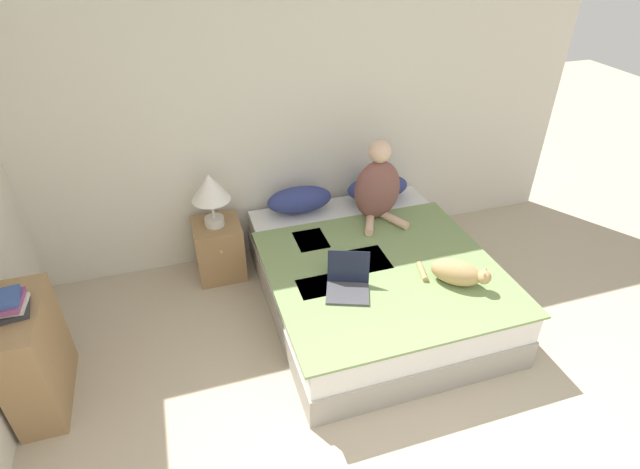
# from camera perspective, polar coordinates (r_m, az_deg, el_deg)

# --- Properties ---
(wall_back) EXTENTS (5.52, 0.05, 2.55)m
(wall_back) POSITION_cam_1_polar(r_m,az_deg,el_deg) (4.44, -3.42, 12.88)
(wall_back) COLOR beige
(wall_back) RESTS_ON ground_plane
(bed) EXTENTS (1.75, 2.05, 0.50)m
(bed) POSITION_cam_1_polar(r_m,az_deg,el_deg) (4.16, 6.05, -5.24)
(bed) COLOR #9E998E
(bed) RESTS_ON ground_plane
(pillow_near) EXTENTS (0.59, 0.29, 0.23)m
(pillow_near) POSITION_cam_1_polar(r_m,az_deg,el_deg) (4.51, -2.35, 4.00)
(pillow_near) COLOR navy
(pillow_near) RESTS_ON bed
(pillow_far) EXTENTS (0.59, 0.29, 0.23)m
(pillow_far) POSITION_cam_1_polar(r_m,az_deg,el_deg) (4.74, 6.60, 5.35)
(pillow_far) COLOR navy
(pillow_far) RESTS_ON bed
(person_sitting) EXTENTS (0.42, 0.41, 0.73)m
(person_sitting) POSITION_cam_1_polar(r_m,az_deg,el_deg) (4.34, 6.61, 5.40)
(person_sitting) COLOR brown
(person_sitting) RESTS_ON bed
(cat_tabby) EXTENTS (0.42, 0.46, 0.19)m
(cat_tabby) POSITION_cam_1_polar(r_m,az_deg,el_deg) (3.78, 15.41, -4.21)
(cat_tabby) COLOR tan
(cat_tabby) RESTS_ON bed
(laptop_open) EXTENTS (0.39, 0.39, 0.26)m
(laptop_open) POSITION_cam_1_polar(r_m,az_deg,el_deg) (3.62, 3.21, -5.64)
(laptop_open) COLOR #424247
(laptop_open) RESTS_ON bed
(nightstand) EXTENTS (0.41, 0.43, 0.53)m
(nightstand) POSITION_cam_1_polar(r_m,az_deg,el_deg) (4.56, -11.46, -1.62)
(nightstand) COLOR #937047
(nightstand) RESTS_ON ground_plane
(table_lamp) EXTENTS (0.33, 0.33, 0.49)m
(table_lamp) POSITION_cam_1_polar(r_m,az_deg,el_deg) (4.24, -12.44, 5.01)
(table_lamp) COLOR beige
(table_lamp) RESTS_ON nightstand
(bookshelf) EXTENTS (0.28, 0.70, 0.79)m
(bookshelf) POSITION_cam_1_polar(r_m,az_deg,el_deg) (3.81, -29.84, -11.98)
(bookshelf) COLOR #99754C
(bookshelf) RESTS_ON ground_plane
(book_stack_top) EXTENTS (0.21, 0.25, 0.13)m
(book_stack_top) POSITION_cam_1_polar(r_m,az_deg,el_deg) (3.53, -31.89, -6.76)
(book_stack_top) COLOR #2D2D33
(book_stack_top) RESTS_ON bookshelf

